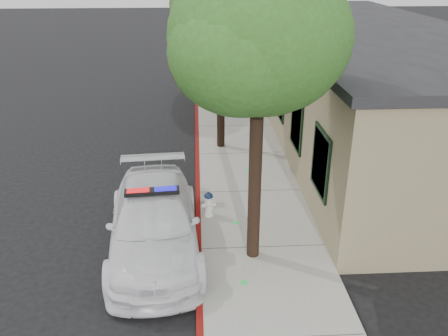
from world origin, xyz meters
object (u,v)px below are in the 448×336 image
police_car (154,222)px  fire_hydrant (209,204)px  clapboard_building (358,77)px  street_tree_mid (220,9)px  street_tree_near (260,45)px

police_car → fire_hydrant: bearing=39.6°
clapboard_building → street_tree_mid: street_tree_mid is taller
clapboard_building → police_car: size_ratio=3.83×
street_tree_near → clapboard_building: bearing=60.2°
fire_hydrant → street_tree_near: 5.07m
street_tree_mid → clapboard_building: bearing=21.0°
clapboard_building → street_tree_near: bearing=-119.8°
fire_hydrant → police_car: bearing=-146.5°
clapboard_building → fire_hydrant: bearing=-130.7°
fire_hydrant → street_tree_mid: size_ratio=0.11×
clapboard_building → street_tree_near: size_ratio=3.16×
clapboard_building → fire_hydrant: (-6.34, -7.38, -1.62)m
clapboard_building → street_tree_mid: size_ratio=3.22×
street_tree_mid → police_car: bearing=-106.8°
police_car → street_tree_near: street_tree_near is taller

